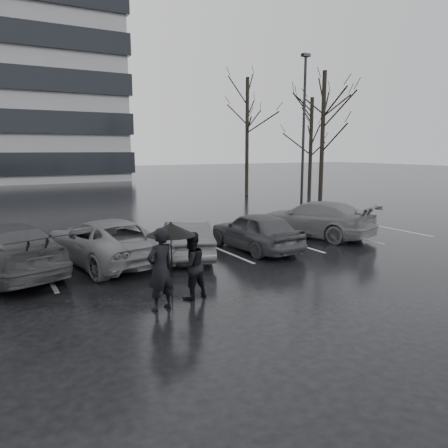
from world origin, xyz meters
name	(u,v)px	position (x,y,z in m)	size (l,w,h in m)	color
ground	(237,266)	(0.00, 0.00, 0.00)	(160.00, 160.00, 0.00)	black
car_main	(255,231)	(1.61, 1.52, 0.66)	(1.55, 3.86, 1.32)	black
car_west_a	(186,239)	(-0.85, 1.75, 0.59)	(1.26, 3.60, 1.19)	#2B2B2E
car_west_b	(104,241)	(-3.28, 2.29, 0.67)	(2.23, 4.83, 1.34)	#4E4E51
car_west_c	(1,250)	(-6.06, 2.25, 0.72)	(2.01, 4.96, 1.44)	black
car_east	(314,219)	(4.95, 2.40, 0.70)	(1.95, 4.79, 1.39)	#4E4E51
pedestrian_left	(160,269)	(-3.22, -2.21, 0.89)	(0.65, 0.43, 1.78)	black
pedestrian_right	(191,266)	(-2.35, -1.87, 0.77)	(0.75, 0.59, 1.55)	black
umbrella	(171,229)	(-2.84, -1.91, 1.67)	(1.08, 1.08, 1.83)	black
lamp_post	(303,141)	(9.35, 8.57, 3.86)	(0.46, 0.46, 8.43)	gray
stall_stripes	(178,252)	(-0.80, 2.50, 0.00)	(19.72, 5.00, 0.00)	#B7B7BA
tree_east	(322,139)	(12.00, 10.00, 4.00)	(0.26, 0.26, 8.00)	black
tree_ne	(311,148)	(14.50, 14.00, 3.50)	(0.26, 0.26, 7.00)	black
tree_north	(247,137)	(11.00, 17.00, 4.25)	(0.26, 0.26, 8.50)	black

